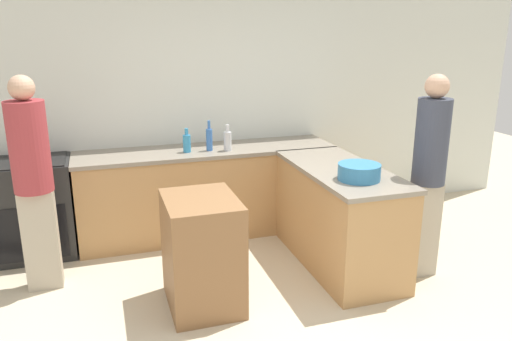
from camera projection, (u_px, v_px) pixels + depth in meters
The scene contains 12 objects.
ground_plane at pixel (268, 334), 3.64m from camera, with size 14.00×14.00×0.00m, color beige.
wall_back at pixel (199, 104), 5.39m from camera, with size 8.00×0.06×2.70m.
counter_back at pixel (208, 191), 5.31m from camera, with size 2.68×0.67×0.93m.
counter_peninsula at pixel (339, 216), 4.61m from camera, with size 0.69×1.57×0.93m.
range_oven at pixel (33, 208), 4.81m from camera, with size 0.75×0.63×0.94m.
island_table at pixel (202, 252), 3.91m from camera, with size 0.55×0.69×0.90m.
mixing_bowl at pixel (359, 172), 4.12m from camera, with size 0.35×0.35×0.13m.
vinegar_bottle_clear at pixel (228, 140), 5.08m from camera, with size 0.08×0.08×0.27m.
dish_soap_bottle at pixel (187, 143), 5.02m from camera, with size 0.08×0.08×0.24m.
water_bottle_blue at pixel (209, 139), 5.08m from camera, with size 0.06×0.06×0.31m.
person_by_range at pixel (33, 176), 4.03m from camera, with size 0.31×0.31×1.80m.
person_at_peninsula at pixel (429, 168), 4.26m from camera, with size 0.28×0.28×1.79m.
Camera 1 is at (-1.05, -2.98, 2.16)m, focal length 35.00 mm.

